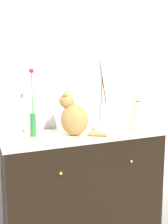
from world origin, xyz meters
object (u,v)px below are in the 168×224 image
at_px(vase_slim_green, 33,118).
at_px(jar_lidded_porcelain, 138,114).
at_px(sideboard, 84,185).
at_px(cat_sitting, 73,117).
at_px(vase_glass_clear, 104,112).
at_px(bowl_porcelain, 104,129).

xyz_separation_m(vase_slim_green, jar_lidded_porcelain, (0.88, -0.17, 0.01)).
height_order(sideboard, jar_lidded_porcelain, jar_lidded_porcelain).
relative_size(cat_sitting, jar_lidded_porcelain, 1.11).
height_order(cat_sitting, vase_glass_clear, vase_glass_clear).
xyz_separation_m(cat_sitting, vase_glass_clear, (0.28, 0.01, 0.02)).
distance_m(vase_slim_green, vase_glass_clear, 0.59).
distance_m(sideboard, vase_glass_clear, 0.66).
bearing_deg(jar_lidded_porcelain, vase_slim_green, 169.35).
xyz_separation_m(sideboard, vase_slim_green, (-0.42, 0.06, 0.61)).
bearing_deg(vase_slim_green, vase_glass_clear, -8.36).
relative_size(sideboard, bowl_porcelain, 5.94).
height_order(vase_slim_green, bowl_porcelain, vase_slim_green).
distance_m(cat_sitting, vase_glass_clear, 0.28).
xyz_separation_m(bowl_porcelain, jar_lidded_porcelain, (0.29, -0.08, 0.13)).
xyz_separation_m(sideboard, vase_glass_clear, (0.17, -0.03, 0.64)).
bearing_deg(sideboard, vase_slim_green, 172.11).
relative_size(bowl_porcelain, jar_lidded_porcelain, 0.66).
relative_size(bowl_porcelain, vase_glass_clear, 0.42).
bearing_deg(cat_sitting, bowl_porcelain, 2.12).
bearing_deg(sideboard, vase_glass_clear, -9.50).
distance_m(sideboard, cat_sitting, 0.63).
bearing_deg(cat_sitting, sideboard, 19.14).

